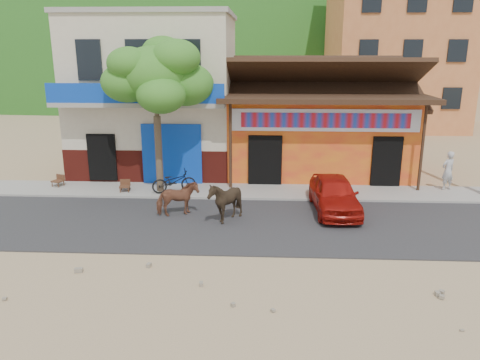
% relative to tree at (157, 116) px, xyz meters
% --- Properties ---
extents(ground, '(120.00, 120.00, 0.00)m').
position_rel_tree_xyz_m(ground, '(4.60, -5.80, -3.12)').
color(ground, '#9E825B').
rests_on(ground, ground).
extents(road, '(60.00, 5.00, 0.04)m').
position_rel_tree_xyz_m(road, '(4.60, -3.30, -3.10)').
color(road, '#28282B').
rests_on(road, ground).
extents(sidewalk, '(60.00, 2.00, 0.12)m').
position_rel_tree_xyz_m(sidewalk, '(4.60, 0.20, -3.06)').
color(sidewalk, gray).
rests_on(sidewalk, ground).
extents(dance_club, '(8.00, 6.00, 3.60)m').
position_rel_tree_xyz_m(dance_club, '(6.60, 4.20, -1.32)').
color(dance_club, orange).
rests_on(dance_club, ground).
extents(cafe_building, '(7.00, 6.00, 7.00)m').
position_rel_tree_xyz_m(cafe_building, '(-0.90, 4.20, 0.38)').
color(cafe_building, beige).
rests_on(cafe_building, ground).
extents(apartment_front, '(9.00, 9.00, 12.00)m').
position_rel_tree_xyz_m(apartment_front, '(13.60, 18.20, 2.88)').
color(apartment_front, '#CC723F').
rests_on(apartment_front, ground).
extents(hillside, '(100.00, 40.00, 24.00)m').
position_rel_tree_xyz_m(hillside, '(4.60, 64.20, 8.88)').
color(hillside, '#194C14').
rests_on(hillside, ground).
extents(tree, '(3.00, 3.00, 6.00)m').
position_rel_tree_xyz_m(tree, '(0.00, 0.00, 0.00)').
color(tree, '#2D721E').
rests_on(tree, sidewalk).
extents(cow_tan, '(1.57, 1.14, 1.20)m').
position_rel_tree_xyz_m(cow_tan, '(1.18, -2.63, -2.48)').
color(cow_tan, brown).
rests_on(cow_tan, road).
extents(cow_dark, '(1.53, 1.42, 1.44)m').
position_rel_tree_xyz_m(cow_dark, '(2.87, -3.15, -2.36)').
color(cow_dark, black).
rests_on(cow_dark, road).
extents(red_car, '(1.64, 3.77, 1.26)m').
position_rel_tree_xyz_m(red_car, '(6.66, -1.88, -2.45)').
color(red_car, '#9E110B').
rests_on(red_car, road).
extents(scooter, '(1.84, 1.14, 0.91)m').
position_rel_tree_xyz_m(scooter, '(0.60, -0.20, -2.54)').
color(scooter, black).
rests_on(scooter, sidewalk).
extents(pedestrian, '(0.68, 0.58, 1.58)m').
position_rel_tree_xyz_m(pedestrian, '(11.56, 0.74, -2.21)').
color(pedestrian, '#BABABA').
rests_on(pedestrian, sidewalk).
extents(cafe_chair_left, '(0.52, 0.52, 0.87)m').
position_rel_tree_xyz_m(cafe_chair_left, '(-4.40, 0.43, -2.56)').
color(cafe_chair_left, '#492418').
rests_on(cafe_chair_left, sidewalk).
extents(cafe_chair_right, '(0.45, 0.45, 0.86)m').
position_rel_tree_xyz_m(cafe_chair_right, '(-1.40, -0.18, -2.57)').
color(cafe_chair_right, '#502C1A').
rests_on(cafe_chair_right, sidewalk).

